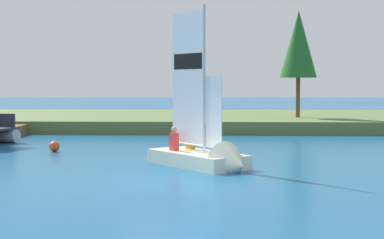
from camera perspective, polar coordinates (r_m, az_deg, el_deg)
ground_plane at (r=16.56m, az=-2.42°, el=-5.85°), size 200.00×200.00×0.00m
shore_bank at (r=38.78m, az=0.28°, el=-0.02°), size 80.00×14.87×0.67m
shoreline_tree_midleft at (r=36.20m, az=10.05°, el=7.01°), size 2.17×2.17×6.28m
sailboat at (r=19.04m, az=1.67°, el=-3.38°), size 3.70×4.07×5.62m
channel_buoy at (r=24.22m, az=-12.89°, el=-2.49°), size 0.42×0.42×0.42m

